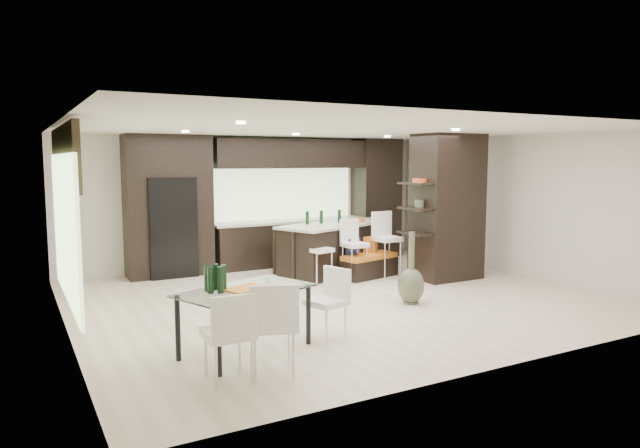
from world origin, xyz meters
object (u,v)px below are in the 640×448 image
chair_end (326,307)px  chair_near (273,331)px  kitchen_island (333,248)px  bench (369,266)px  floor_vase (411,268)px  stool_left (320,260)px  stool_mid (355,256)px  dining_table (246,321)px  chair_far (228,340)px  stool_right (387,251)px

chair_end → chair_near: bearing=108.6°
kitchen_island → bench: (0.37, -0.74, -0.27)m
floor_vase → stool_left: bearing=105.6°
floor_vase → chair_end: bearing=-156.4°
stool_mid → dining_table: bearing=-142.3°
chair_far → kitchen_island: bearing=50.7°
bench → chair_end: chair_end is taller
stool_left → dining_table: 3.78m
stool_mid → chair_far: (-3.73, -3.54, -0.02)m
stool_left → floor_vase: size_ratio=0.75×
stool_mid → stool_right: stool_right is taller
kitchen_island → chair_far: kitchen_island is taller
kitchen_island → chair_near: bearing=-147.9°
stool_right → chair_near: size_ratio=1.09×
chair_near → chair_far: bearing=-162.8°
stool_right → floor_vase: (-0.90, -1.90, 0.07)m
stool_mid → stool_right: 0.72m
stool_right → stool_left: bearing=179.4°
stool_mid → dining_table: (-3.25, -2.80, -0.08)m
stool_mid → floor_vase: size_ratio=0.81×
dining_table → chair_far: 0.89m
floor_vase → dining_table: bearing=-164.1°
bench → chair_near: (-3.61, -3.62, 0.23)m
stool_right → chair_far: bearing=-141.0°
floor_vase → dining_table: (-3.07, -0.87, -0.19)m
dining_table → chair_near: (0.00, -0.76, 0.09)m
kitchen_island → stool_right: (0.72, -0.83, 0.01)m
stool_left → stool_mid: (0.72, -0.01, 0.03)m
floor_vase → chair_end: size_ratio=1.40×
stool_left → stool_mid: bearing=-13.5°
stool_left → stool_mid: size_ratio=0.94×
chair_far → dining_table: bearing=58.5°
stool_left → stool_mid: stool_mid is taller
dining_table → bench: bearing=17.8°
stool_right → stool_mid: bearing=179.1°
stool_right → chair_near: 5.32m
chair_end → dining_table: bearing=73.1°
floor_vase → dining_table: floor_vase is taller
stool_mid → bench: bearing=6.6°
kitchen_island → bench: bearing=-85.0°
bench → dining_table: size_ratio=0.76×
stool_left → floor_vase: floor_vase is taller
bench → chair_far: (-4.10, -3.60, 0.21)m
stool_mid → chair_end: stool_mid is taller
stool_right → chair_far: size_ratio=1.16×
kitchen_island → dining_table: size_ratio=1.53×
dining_table → chair_far: size_ratio=1.79×
stool_mid → dining_table: size_ratio=0.59×
stool_right → chair_end: stool_right is taller
chair_near → chair_end: bearing=54.3°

